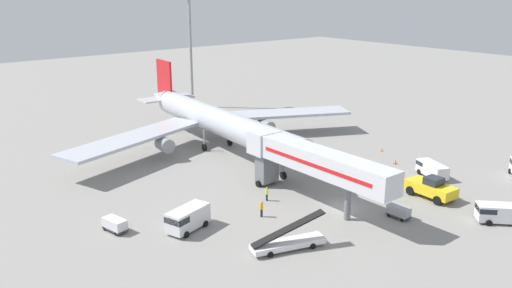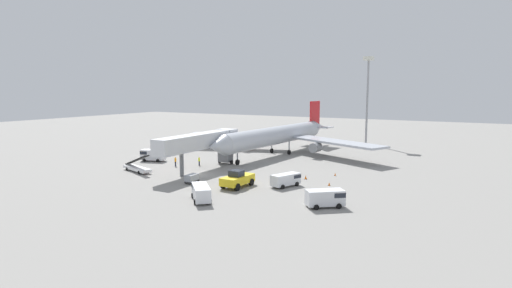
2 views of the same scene
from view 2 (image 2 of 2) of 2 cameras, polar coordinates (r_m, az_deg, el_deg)
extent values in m
plane|color=gray|center=(72.40, -7.89, -4.26)|extent=(300.00, 300.00, 0.00)
cylinder|color=#B7BCC6|center=(92.47, 2.71, 1.18)|extent=(6.70, 37.78, 4.03)
cone|color=#B7BCC6|center=(75.27, -5.45, -0.32)|extent=(4.25, 4.72, 3.95)
cone|color=#B7BCC6|center=(112.08, 8.52, 2.39)|extent=(4.31, 7.18, 3.83)
cube|color=red|center=(110.24, 8.18, 4.25)|extent=(0.75, 5.45, 6.44)
cube|color=#B7BCC6|center=(109.05, 9.18, 2.34)|extent=(5.10, 4.29, 0.24)
cube|color=#B7BCC6|center=(111.10, 6.91, 2.47)|extent=(5.10, 4.29, 0.24)
cube|color=#B7BCC6|center=(89.88, 11.07, 0.28)|extent=(23.80, 15.37, 0.44)
cube|color=#B7BCC6|center=(102.62, -2.62, 1.31)|extent=(24.35, 12.50, 0.44)
cylinder|color=gray|center=(90.20, 8.28, -0.47)|extent=(2.27, 2.85, 2.09)
cylinder|color=gray|center=(99.15, -1.26, 0.33)|extent=(2.27, 2.85, 2.09)
cylinder|color=gray|center=(80.65, -2.60, -1.60)|extent=(0.28, 0.28, 2.70)
cylinder|color=black|center=(80.88, -2.60, -2.54)|extent=(0.43, 1.12, 1.10)
cylinder|color=gray|center=(93.60, 4.63, -0.34)|extent=(0.28, 0.28, 2.70)
cylinder|color=black|center=(93.80, 4.62, -1.15)|extent=(0.43, 1.12, 1.10)
cylinder|color=gray|center=(95.88, 2.20, -0.13)|extent=(0.28, 0.28, 2.70)
cylinder|color=black|center=(96.08, 2.20, -0.93)|extent=(0.43, 1.12, 1.10)
cube|color=silver|center=(73.85, -8.44, 0.31)|extent=(3.00, 19.40, 2.70)
cube|color=red|center=(74.78, -9.37, 0.38)|extent=(0.04, 16.30, 0.44)
cube|color=silver|center=(82.18, -4.06, 1.10)|extent=(3.45, 2.80, 2.84)
cube|color=#232833|center=(83.24, -3.57, 1.36)|extent=(3.30, 0.24, 0.90)
cube|color=slate|center=(82.11, -4.27, -1.18)|extent=(2.55, 1.80, 3.76)
cylinder|color=black|center=(83.20, -5.08, -2.39)|extent=(0.30, 0.80, 0.80)
cylinder|color=black|center=(81.66, -3.42, -2.56)|extent=(0.30, 0.80, 0.80)
cylinder|color=slate|center=(71.37, -10.29, -2.78)|extent=(0.70, 0.70, 4.16)
cube|color=yellow|center=(62.70, -2.59, -4.97)|extent=(2.93, 6.04, 1.19)
cube|color=#232833|center=(62.24, -2.75, -4.08)|extent=(1.94, 1.88, 0.90)
cylinder|color=black|center=(60.59, -2.63, -5.99)|extent=(0.45, 1.12, 1.10)
cylinder|color=black|center=(62.02, -4.56, -5.69)|extent=(0.45, 1.12, 1.10)
cylinder|color=black|center=(63.72, -0.66, -5.31)|extent=(0.45, 1.12, 1.10)
cylinder|color=black|center=(65.08, -2.55, -5.04)|extent=(0.45, 1.12, 1.10)
cube|color=white|center=(77.33, -16.19, -3.29)|extent=(7.65, 3.90, 0.55)
cube|color=black|center=(77.05, -16.23, -2.14)|extent=(7.45, 3.15, 2.57)
cylinder|color=black|center=(75.82, -14.83, -3.67)|extent=(0.64, 0.39, 0.60)
cylinder|color=black|center=(75.05, -15.96, -3.82)|extent=(0.64, 0.39, 0.60)
cylinder|color=black|center=(79.71, -16.39, -3.18)|extent=(0.64, 0.39, 0.60)
cylinder|color=black|center=(78.97, -17.47, -3.32)|extent=(0.64, 0.39, 0.60)
cube|color=white|center=(63.13, 4.13, -4.92)|extent=(3.52, 5.16, 1.66)
cube|color=#1E232D|center=(64.16, 5.20, -4.39)|extent=(2.33, 2.13, 0.53)
cylinder|color=black|center=(64.94, 4.54, -5.28)|extent=(0.56, 0.76, 0.68)
cylinder|color=black|center=(63.68, 5.66, -5.55)|extent=(0.56, 0.76, 0.68)
cylinder|color=black|center=(62.97, 2.57, -5.67)|extent=(0.56, 0.76, 0.68)
cylinder|color=black|center=(61.67, 3.69, -5.96)|extent=(0.56, 0.76, 0.68)
cube|color=silver|center=(87.65, -14.11, -1.46)|extent=(5.29, 3.42, 2.10)
cube|color=#1E232D|center=(88.33, -15.09, -1.12)|extent=(2.11, 2.49, 0.67)
cylinder|color=black|center=(87.61, -15.27, -2.16)|extent=(0.76, 0.56, 0.68)
cylinder|color=black|center=(89.37, -14.67, -1.95)|extent=(0.76, 0.56, 0.68)
cylinder|color=black|center=(86.26, -13.48, -2.25)|extent=(0.76, 0.56, 0.68)
cylinder|color=black|center=(88.04, -12.91, -2.04)|extent=(0.76, 0.56, 0.68)
cube|color=white|center=(55.54, -7.64, -6.65)|extent=(5.22, 5.35, 1.77)
cube|color=#1E232D|center=(57.25, -7.87, -5.83)|extent=(2.67, 2.66, 0.57)
cylinder|color=black|center=(57.29, -8.78, -7.09)|extent=(0.73, 0.74, 0.68)
cylinder|color=black|center=(57.49, -6.87, -7.00)|extent=(0.73, 0.74, 0.68)
cylinder|color=black|center=(54.02, -8.42, -7.99)|extent=(0.73, 0.74, 0.68)
cylinder|color=black|center=(54.24, -6.40, -7.89)|extent=(0.73, 0.74, 0.68)
cube|color=silver|center=(52.92, 9.56, -7.32)|extent=(5.00, 4.60, 1.92)
cube|color=#1E232D|center=(53.36, 11.22, -6.77)|extent=(2.51, 2.60, 0.61)
cylinder|color=black|center=(54.56, 10.66, -7.88)|extent=(0.77, 0.72, 0.68)
cylinder|color=black|center=(52.76, 11.43, -8.44)|extent=(0.77, 0.72, 0.68)
cylinder|color=black|center=(53.63, 7.69, -8.09)|extent=(0.77, 0.72, 0.68)
cylinder|color=black|center=(51.79, 8.36, -8.67)|extent=(0.77, 0.72, 0.68)
cube|color=#38383D|center=(95.17, -14.94, -1.42)|extent=(1.89, 2.94, 0.22)
cube|color=silver|center=(95.07, -14.95, -1.06)|extent=(1.89, 2.94, 1.00)
cylinder|color=black|center=(96.30, -14.95, -1.38)|extent=(0.19, 0.38, 0.36)
cylinder|color=black|center=(95.66, -14.33, -1.42)|extent=(0.19, 0.38, 0.36)
cylinder|color=black|center=(94.71, -15.56, -1.55)|extent=(0.19, 0.38, 0.36)
cylinder|color=black|center=(94.06, -14.92, -1.59)|extent=(0.19, 0.38, 0.36)
cube|color=#38383D|center=(66.34, -8.90, -5.11)|extent=(1.32, 2.51, 0.22)
cube|color=#999EA5|center=(66.21, -8.91, -4.61)|extent=(1.32, 2.51, 0.98)
cylinder|color=black|center=(67.36, -8.86, -5.01)|extent=(0.14, 0.36, 0.36)
cylinder|color=black|center=(66.73, -8.08, -5.12)|extent=(0.14, 0.36, 0.36)
cylinder|color=black|center=(66.01, -9.74, -5.29)|extent=(0.14, 0.36, 0.36)
cylinder|color=black|center=(65.36, -8.94, -5.40)|extent=(0.14, 0.36, 0.36)
cylinder|color=#1E2333|center=(81.08, -7.90, -2.68)|extent=(0.27, 0.27, 0.83)
cylinder|color=#D8EA19|center=(80.96, -7.91, -2.16)|extent=(0.36, 0.36, 0.66)
sphere|color=tan|center=(80.88, -7.92, -1.84)|extent=(0.23, 0.23, 0.23)
cylinder|color=#1E2333|center=(80.79, -11.12, -2.76)|extent=(0.36, 0.36, 0.90)
cylinder|color=orange|center=(80.65, -11.14, -2.20)|extent=(0.49, 0.49, 0.71)
sphere|color=tan|center=(80.57, -11.15, -1.85)|extent=(0.24, 0.24, 0.24)
cube|color=black|center=(64.78, 10.13, -5.70)|extent=(0.34, 0.34, 0.03)
cone|color=orange|center=(64.72, 10.14, -5.47)|extent=(0.29, 0.29, 0.51)
cube|color=black|center=(68.80, 6.92, -4.85)|extent=(0.44, 0.44, 0.03)
cone|color=orange|center=(68.73, 6.93, -4.58)|extent=(0.38, 0.38, 0.65)
cube|color=black|center=(72.29, 10.94, -4.33)|extent=(0.34, 0.34, 0.03)
cone|color=orange|center=(72.24, 10.94, -4.13)|extent=(0.29, 0.29, 0.49)
cylinder|color=#93969B|center=(115.38, 15.20, 5.58)|extent=(0.56, 0.56, 22.48)
cube|color=silver|center=(115.62, 15.40, 11.40)|extent=(2.40, 2.40, 1.00)
camera|label=1|loc=(88.16, -48.74, 11.35)|focal=36.77mm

